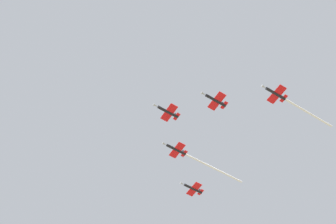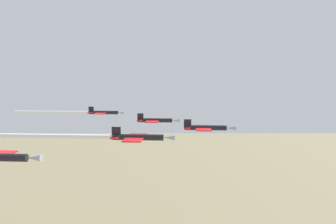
{
  "view_description": "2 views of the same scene",
  "coord_description": "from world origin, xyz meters",
  "views": [
    {
      "loc": [
        -22.66,
        85.51,
        2.63
      ],
      "look_at": [
        0.13,
        -12.52,
        161.15
      ],
      "focal_mm": 44.51,
      "sensor_mm": 36.0,
      "label": 1
    },
    {
      "loc": [
        54.91,
        -73.61,
        174.1
      ],
      "look_at": [
        -13.24,
        -13.45,
        164.14
      ],
      "focal_mm": 34.65,
      "sensor_mm": 36.0,
      "label": 2
    }
  ],
  "objects": [
    {
      "name": "jet_port_inner",
      "position": [
        -21.68,
        -10.94,
        160.7
      ],
      "size": [
        11.19,
        11.1,
        2.77
      ],
      "rotation": [
        0.0,
        0.0,
        5.49
      ],
      "color": "black"
    },
    {
      "name": "jet_lead",
      "position": [
        0.33,
        -12.32,
        161.16
      ],
      "size": [
        11.19,
        11.1,
        2.77
      ],
      "rotation": [
        0.0,
        0.0,
        5.49
      ],
      "color": "black"
    },
    {
      "name": "jet_port_outer",
      "position": [
        -53.79,
        -19.54,
        161.14
      ],
      "size": [
        29.82,
        29.48,
        2.77
      ],
      "rotation": [
        0.0,
        0.0,
        5.49
      ],
      "color": "black"
    },
    {
      "name": "jet_starboard_outer",
      "position": [
        -1.64,
        -60.52,
        161.16
      ],
      "size": [
        11.19,
        11.1,
        2.77
      ],
      "rotation": [
        0.0,
        0.0,
        5.49
      ],
      "color": "black"
    },
    {
      "name": "jet_starboard_inner",
      "position": [
        -6.17,
        -41.87,
        161.61
      ],
      "size": [
        34.2,
        33.81,
        2.77
      ],
      "rotation": [
        0.0,
        0.0,
        5.49
      ],
      "color": "black"
    }
  ]
}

